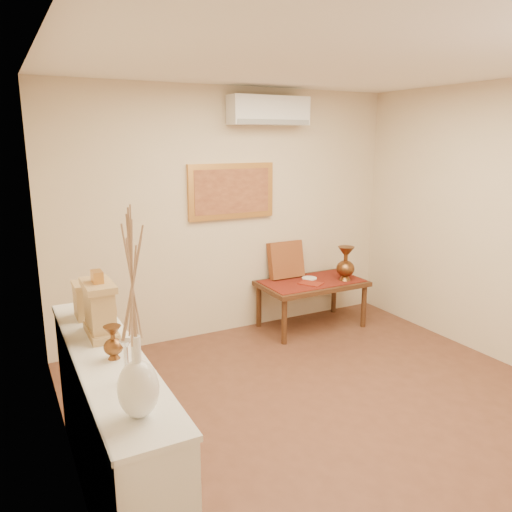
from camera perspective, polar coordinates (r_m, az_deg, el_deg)
floor at (r=4.16m, az=11.18°, el=-18.29°), size 4.50×4.50×0.00m
ceiling at (r=3.59m, az=13.26°, el=21.57°), size 4.50×4.50×0.00m
wall_back at (r=5.53m, az=-2.90°, el=4.85°), size 4.00×0.02×2.70m
wall_left at (r=2.85m, az=-20.69°, el=-4.16°), size 0.02×4.50×2.70m
white_vase at (r=2.15m, az=-13.79°, el=-6.46°), size 0.18×0.18×0.95m
candlestick at (r=2.59m, az=-14.59°, el=-11.60°), size 0.11×0.11×0.22m
brass_urn_small at (r=2.87m, az=-16.05°, el=-8.99°), size 0.11×0.11×0.24m
table_cloth at (r=5.80m, az=6.41°, el=-2.88°), size 1.14×0.59×0.01m
brass_urn_tall at (r=5.83m, az=10.22°, el=-0.44°), size 0.21×0.21×0.48m
plate at (r=5.88m, az=6.11°, el=-2.54°), size 0.18×0.18×0.01m
menu at (r=5.67m, az=6.29°, el=-3.14°), size 0.28×0.31×0.01m
cushion at (r=5.86m, az=3.43°, el=-0.42°), size 0.43×0.19×0.44m
display_ledge at (r=3.23m, az=-16.13°, el=-18.51°), size 0.37×2.02×0.98m
mantel_clock at (r=3.20m, az=-17.42°, el=-5.70°), size 0.17×0.36×0.41m
wooden_chest at (r=3.56m, az=-18.77°, el=-4.75°), size 0.16×0.21×0.24m
low_table at (r=5.82m, az=6.39°, el=-3.53°), size 1.20×0.70×0.55m
painting at (r=5.47m, az=-2.81°, el=7.41°), size 1.00×0.06×0.60m
ac_unit at (r=5.54m, az=1.47°, el=16.28°), size 0.90×0.25×0.30m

